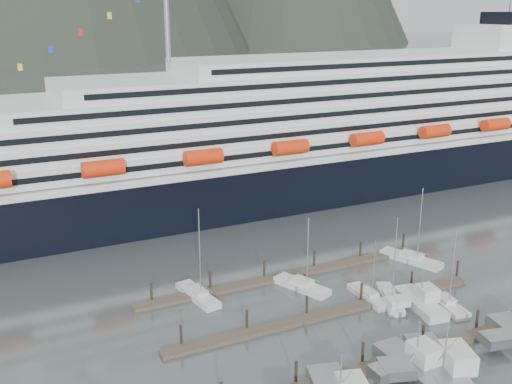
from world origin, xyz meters
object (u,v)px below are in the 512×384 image
Objects in this scene: sailboat_f at (302,286)px; sailboat_h at (445,304)px; sailboat_e at (198,295)px; sailboat_g at (411,259)px; trawler_e at (420,302)px; sailboat_c at (368,296)px; cruise_ship at (339,136)px; trawler_b at (415,367)px; sailboat_d at (390,299)px; trawler_c at (442,370)px.

sailboat_f is 20.59m from sailboat_h.
sailboat_e is at bearing 68.99° from sailboat_h.
trawler_e is (-9.33, -13.06, 0.42)m from sailboat_g.
sailboat_h is at bearing 136.05° from sailboat_g.
sailboat_c is at bearing -156.65° from sailboat_f.
trawler_b is (-33.72, -68.02, -11.11)m from cruise_ship.
sailboat_h reaches higher than trawler_e.
sailboat_d is 1.09× the size of sailboat_h.
trawler_b is (0.78, -24.60, 0.52)m from sailboat_f.
sailboat_c is 0.72× the size of sailboat_d.
trawler_c reaches higher than trawler_e.
sailboat_d is (-25.09, -52.40, -11.64)m from cruise_ship.
trawler_c is 16.87m from trawler_e.
sailboat_c is 24.76m from sailboat_e.
sailboat_e reaches higher than sailboat_h.
sailboat_f is (-9.41, 8.98, 0.01)m from sailboat_d.
sailboat_e reaches higher than sailboat_c.
sailboat_f is 1.05× the size of trawler_b.
sailboat_e is 1.26× the size of trawler_b.
cruise_ship is 59.25m from sailboat_d.
trawler_c is (18.21, -30.45, 0.53)m from sailboat_e.
sailboat_d is at bearing 61.83° from sailboat_h.
sailboat_g is at bearing -40.12° from trawler_b.
trawler_b is (15.88, -28.58, 0.51)m from sailboat_e.
sailboat_e is at bearing 63.42° from sailboat_g.
trawler_e is (27.17, -16.16, 0.41)m from sailboat_e.
sailboat_d is at bearing -155.63° from sailboat_f.
trawler_e is at bearing -14.44° from trawler_c.
sailboat_f is 21.41m from sailboat_g.
trawler_c is at bearing 156.34° from trawler_e.
trawler_b is at bearing 176.03° from sailboat_d.
sailboat_d reaches higher than sailboat_f.
sailboat_e is at bearing 67.67° from trawler_e.
trawler_b is 2.99m from trawler_c.
cruise_ship is 46.00m from sailboat_g.
trawler_c is (2.33, -1.87, 0.02)m from trawler_b.
sailboat_d is at bearing -126.87° from sailboat_e.
trawler_e is (11.29, 12.42, -0.10)m from trawler_b.
sailboat_c is 7.20m from trawler_e.
sailboat_f is at bearing 53.15° from trawler_e.
cruise_ship is 21.58× the size of sailboat_c.
sailboat_c is 0.81× the size of sailboat_f.
cruise_ship reaches higher than trawler_b.
sailboat_h is at bearing -54.27° from trawler_b.
sailboat_g is at bearing -59.62° from sailboat_c.
sailboat_e is 1.43× the size of trawler_e.
trawler_e is (8.96, 14.29, -0.12)m from trawler_c.
sailboat_g is 32.78m from trawler_b.
sailboat_d reaches higher than trawler_c.
sailboat_g is (11.99, 9.86, 0.02)m from sailboat_d.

